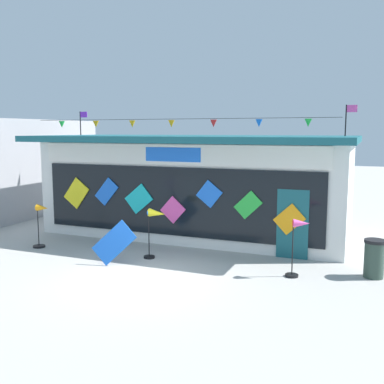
% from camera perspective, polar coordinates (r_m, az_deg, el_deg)
% --- Properties ---
extents(ground_plane, '(80.00, 80.00, 0.00)m').
position_cam_1_polar(ground_plane, '(11.52, -6.02, -10.68)').
color(ground_plane, '#ADAAA5').
extents(kite_shop_building, '(10.75, 5.09, 4.44)m').
position_cam_1_polar(kite_shop_building, '(15.91, 0.64, 1.03)').
color(kite_shop_building, silver).
rests_on(kite_shop_building, ground_plane).
extents(wind_spinner_far_left, '(0.59, 0.37, 1.38)m').
position_cam_1_polar(wind_spinner_far_left, '(14.74, -18.66, -3.40)').
color(wind_spinner_far_left, black).
rests_on(wind_spinner_far_left, ground_plane).
extents(wind_spinner_left, '(0.72, 0.33, 1.45)m').
position_cam_1_polar(wind_spinner_left, '(12.76, -4.68, -3.72)').
color(wind_spinner_left, black).
rests_on(wind_spinner_left, ground_plane).
extents(wind_spinner_center_left, '(0.58, 0.33, 1.49)m').
position_cam_1_polar(wind_spinner_center_left, '(11.45, 13.41, -5.65)').
color(wind_spinner_center_left, black).
rests_on(wind_spinner_center_left, ground_plane).
extents(trash_bin, '(0.52, 0.52, 0.97)m').
position_cam_1_polar(trash_bin, '(12.15, 22.19, -7.84)').
color(trash_bin, '#2D4238').
rests_on(trash_bin, ground_plane).
extents(display_kite_on_ground, '(1.25, 0.33, 1.25)m').
position_cam_1_polar(display_kite_on_ground, '(12.42, -9.90, -6.39)').
color(display_kite_on_ground, blue).
rests_on(display_kite_on_ground, ground_plane).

